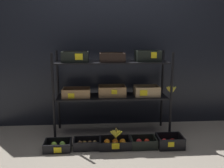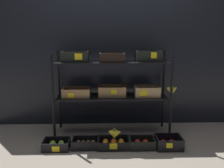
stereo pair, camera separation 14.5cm
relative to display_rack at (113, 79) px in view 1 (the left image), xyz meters
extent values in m
plane|color=gray|center=(-0.01, 0.01, -0.75)|extent=(10.00, 10.00, 0.00)
cube|color=black|center=(-0.01, 0.43, 0.16)|extent=(3.88, 0.12, 1.81)
cylinder|color=black|center=(-0.75, -0.21, -0.19)|extent=(0.03, 0.03, 1.11)
cylinder|color=black|center=(0.73, -0.21, -0.19)|extent=(0.03, 0.03, 1.11)
cylinder|color=black|center=(-0.75, 0.23, -0.19)|extent=(0.03, 0.03, 1.11)
cylinder|color=black|center=(0.73, 0.23, -0.19)|extent=(0.03, 0.03, 1.11)
cube|color=black|center=(-0.01, 0.01, -0.24)|extent=(1.45, 0.41, 0.02)
cube|color=black|center=(-0.01, 0.01, 0.22)|extent=(1.45, 0.41, 0.02)
cube|color=#A87F51|center=(-0.48, -0.01, -0.22)|extent=(0.36, 0.24, 0.01)
cube|color=#A87F51|center=(-0.48, -0.12, -0.16)|extent=(0.36, 0.02, 0.10)
cube|color=#A87F51|center=(-0.48, 0.10, -0.16)|extent=(0.36, 0.02, 0.10)
cube|color=#A87F51|center=(-0.65, -0.01, -0.16)|extent=(0.02, 0.21, 0.10)
cube|color=#A87F51|center=(-0.31, -0.01, -0.16)|extent=(0.02, 0.21, 0.10)
sphere|color=orange|center=(-0.58, -0.05, -0.19)|extent=(0.06, 0.06, 0.06)
sphere|color=orange|center=(-0.51, -0.05, -0.19)|extent=(0.06, 0.06, 0.06)
sphere|color=orange|center=(-0.45, -0.05, -0.19)|extent=(0.06, 0.06, 0.06)
sphere|color=orange|center=(-0.38, -0.05, -0.19)|extent=(0.06, 0.06, 0.06)
sphere|color=orange|center=(-0.57, 0.02, -0.19)|extent=(0.06, 0.06, 0.06)
sphere|color=orange|center=(-0.51, 0.02, -0.19)|extent=(0.06, 0.06, 0.06)
sphere|color=orange|center=(-0.44, 0.03, -0.19)|extent=(0.06, 0.06, 0.06)
sphere|color=orange|center=(-0.37, 0.03, -0.19)|extent=(0.06, 0.06, 0.06)
cube|color=yellow|center=(-0.54, -0.13, -0.19)|extent=(0.08, 0.01, 0.07)
cube|color=#A87F51|center=(-0.01, 0.02, -0.22)|extent=(0.36, 0.25, 0.01)
cube|color=#A87F51|center=(-0.01, -0.10, -0.15)|extent=(0.36, 0.02, 0.12)
cube|color=#A87F51|center=(-0.01, 0.14, -0.15)|extent=(0.36, 0.02, 0.12)
cube|color=#A87F51|center=(-0.18, 0.02, -0.15)|extent=(0.02, 0.22, 0.12)
cube|color=#A87F51|center=(0.16, 0.02, -0.15)|extent=(0.02, 0.22, 0.12)
ellipsoid|color=yellow|center=(-0.11, -0.01, -0.18)|extent=(0.06, 0.06, 0.08)
ellipsoid|color=yellow|center=(-0.04, -0.02, -0.18)|extent=(0.06, 0.06, 0.08)
ellipsoid|color=yellow|center=(0.02, -0.02, -0.18)|extent=(0.06, 0.06, 0.08)
ellipsoid|color=yellow|center=(0.09, -0.02, -0.18)|extent=(0.06, 0.06, 0.08)
ellipsoid|color=yellow|center=(-0.11, 0.06, -0.18)|extent=(0.06, 0.06, 0.08)
ellipsoid|color=yellow|center=(-0.04, 0.07, -0.18)|extent=(0.06, 0.06, 0.08)
ellipsoid|color=yellow|center=(0.03, 0.07, -0.18)|extent=(0.06, 0.06, 0.08)
ellipsoid|color=yellow|center=(0.10, 0.06, -0.18)|extent=(0.06, 0.06, 0.08)
cube|color=yellow|center=(0.01, -0.11, -0.15)|extent=(0.07, 0.01, 0.06)
cube|color=tan|center=(0.46, -0.01, -0.22)|extent=(0.33, 0.24, 0.01)
cube|color=tan|center=(0.46, -0.12, -0.16)|extent=(0.33, 0.02, 0.12)
cube|color=tan|center=(0.46, 0.10, -0.16)|extent=(0.33, 0.02, 0.12)
cube|color=tan|center=(0.30, -0.01, -0.16)|extent=(0.02, 0.21, 0.12)
cube|color=tan|center=(0.61, -0.01, -0.16)|extent=(0.02, 0.21, 0.12)
ellipsoid|color=tan|center=(0.38, -0.05, -0.17)|extent=(0.07, 0.07, 0.09)
ellipsoid|color=#ACB84D|center=(0.46, -0.04, -0.17)|extent=(0.07, 0.07, 0.09)
ellipsoid|color=#A8B754|center=(0.54, -0.04, -0.17)|extent=(0.07, 0.07, 0.09)
ellipsoid|color=#B1C260|center=(0.38, 0.02, -0.17)|extent=(0.07, 0.07, 0.09)
ellipsoid|color=#B5BC56|center=(0.46, 0.03, -0.17)|extent=(0.07, 0.07, 0.09)
ellipsoid|color=#B6C162|center=(0.54, 0.02, -0.17)|extent=(0.07, 0.07, 0.09)
cube|color=yellow|center=(0.39, -0.13, -0.16)|extent=(0.10, 0.01, 0.07)
cube|color=black|center=(-0.48, -0.01, 0.24)|extent=(0.34, 0.24, 0.01)
cube|color=black|center=(-0.48, -0.13, 0.31)|extent=(0.34, 0.02, 0.12)
cube|color=black|center=(-0.48, 0.10, 0.31)|extent=(0.34, 0.02, 0.12)
cube|color=black|center=(-0.64, -0.01, 0.31)|extent=(0.02, 0.21, 0.12)
cube|color=black|center=(-0.32, -0.01, 0.31)|extent=(0.02, 0.21, 0.12)
sphere|color=red|center=(-0.56, -0.05, 0.28)|extent=(0.07, 0.07, 0.07)
sphere|color=red|center=(-0.47, -0.04, 0.28)|extent=(0.07, 0.07, 0.07)
sphere|color=red|center=(-0.40, -0.05, 0.28)|extent=(0.07, 0.07, 0.07)
sphere|color=red|center=(-0.56, 0.02, 0.28)|extent=(0.07, 0.07, 0.07)
sphere|color=red|center=(-0.48, 0.03, 0.28)|extent=(0.07, 0.07, 0.07)
sphere|color=red|center=(-0.40, 0.03, 0.28)|extent=(0.07, 0.07, 0.07)
cube|color=yellow|center=(-0.43, -0.14, 0.31)|extent=(0.09, 0.01, 0.08)
cube|color=black|center=(-0.01, -0.04, 0.24)|extent=(0.32, 0.23, 0.01)
cube|color=black|center=(-0.01, -0.15, 0.30)|extent=(0.32, 0.02, 0.10)
cube|color=black|center=(-0.01, 0.07, 0.30)|extent=(0.32, 0.02, 0.10)
cube|color=black|center=(-0.16, -0.04, 0.30)|extent=(0.02, 0.20, 0.10)
cube|color=black|center=(0.14, -0.04, 0.30)|extent=(0.02, 0.20, 0.10)
sphere|color=#DFB151|center=(-0.06, -0.07, 0.28)|extent=(0.07, 0.07, 0.07)
sphere|color=#D5C648|center=(0.04, -0.08, 0.28)|extent=(0.07, 0.07, 0.07)
sphere|color=#D1C558|center=(-0.07, -0.01, 0.28)|extent=(0.07, 0.07, 0.07)
sphere|color=#DEBA4C|center=(0.05, 0.00, 0.28)|extent=(0.07, 0.07, 0.07)
cube|color=black|center=(0.46, 0.01, 0.24)|extent=(0.32, 0.25, 0.01)
cube|color=black|center=(0.46, -0.11, 0.31)|extent=(0.32, 0.02, 0.13)
cube|color=black|center=(0.46, 0.13, 0.31)|extent=(0.32, 0.02, 0.13)
cube|color=black|center=(0.31, 0.01, 0.31)|extent=(0.02, 0.22, 0.13)
cube|color=black|center=(0.61, 0.01, 0.31)|extent=(0.02, 0.22, 0.13)
sphere|color=#5C2A59|center=(0.37, -0.05, 0.27)|extent=(0.05, 0.05, 0.05)
sphere|color=#652A51|center=(0.44, -0.05, 0.27)|extent=(0.05, 0.05, 0.05)
sphere|color=#682159|center=(0.49, -0.05, 0.27)|extent=(0.05, 0.05, 0.05)
sphere|color=#58274C|center=(0.55, -0.05, 0.27)|extent=(0.05, 0.05, 0.05)
sphere|color=#551946|center=(0.37, 0.01, 0.27)|extent=(0.05, 0.05, 0.05)
sphere|color=#5B194C|center=(0.43, 0.01, 0.27)|extent=(0.05, 0.05, 0.05)
sphere|color=#581C57|center=(0.49, 0.01, 0.27)|extent=(0.05, 0.05, 0.05)
sphere|color=#55175D|center=(0.55, 0.01, 0.27)|extent=(0.05, 0.05, 0.05)
sphere|color=#541F45|center=(0.37, 0.07, 0.27)|extent=(0.05, 0.05, 0.05)
sphere|color=#602D4A|center=(0.43, 0.07, 0.27)|extent=(0.05, 0.05, 0.05)
sphere|color=#562246|center=(0.50, 0.06, 0.27)|extent=(0.05, 0.05, 0.05)
sphere|color=#62274A|center=(0.55, 0.06, 0.27)|extent=(0.05, 0.05, 0.05)
cube|color=yellow|center=(0.52, -0.12, 0.32)|extent=(0.07, 0.00, 0.08)
cylinder|color=brown|center=(0.77, -0.08, -0.07)|extent=(0.02, 0.02, 0.02)
ellipsoid|color=yellow|center=(0.75, -0.07, -0.14)|extent=(0.10, 0.04, 0.10)
ellipsoid|color=yellow|center=(0.76, -0.07, -0.14)|extent=(0.08, 0.03, 0.12)
ellipsoid|color=yellow|center=(0.77, -0.08, -0.14)|extent=(0.05, 0.03, 0.12)
ellipsoid|color=yellow|center=(0.78, -0.09, -0.14)|extent=(0.05, 0.03, 0.12)
ellipsoid|color=yellow|center=(0.80, -0.09, -0.14)|extent=(0.09, 0.03, 0.11)
ellipsoid|color=yellow|center=(0.80, -0.07, -0.14)|extent=(0.10, 0.03, 0.11)
cube|color=black|center=(-0.68, -0.47, -0.74)|extent=(0.31, 0.23, 0.01)
cube|color=black|center=(-0.68, -0.58, -0.69)|extent=(0.31, 0.02, 0.09)
cube|color=black|center=(-0.68, -0.36, -0.69)|extent=(0.31, 0.02, 0.09)
cube|color=black|center=(-0.83, -0.47, -0.69)|extent=(0.02, 0.20, 0.09)
cube|color=black|center=(-0.53, -0.47, -0.69)|extent=(0.02, 0.20, 0.09)
sphere|color=#92B035|center=(-0.73, -0.50, -0.70)|extent=(0.07, 0.07, 0.07)
sphere|color=#87BF3F|center=(-0.63, -0.50, -0.70)|extent=(0.07, 0.07, 0.07)
sphere|color=#90C73E|center=(-0.73, -0.44, -0.70)|extent=(0.07, 0.07, 0.07)
sphere|color=#88BD47|center=(-0.63, -0.44, -0.70)|extent=(0.07, 0.07, 0.07)
cube|color=yellow|center=(-0.67, -0.59, -0.70)|extent=(0.09, 0.01, 0.07)
cube|color=black|center=(-0.33, -0.45, -0.74)|extent=(0.33, 0.21, 0.01)
cube|color=black|center=(-0.33, -0.55, -0.69)|extent=(0.33, 0.02, 0.10)
cube|color=black|center=(-0.33, -0.35, -0.69)|extent=(0.33, 0.02, 0.10)
cube|color=black|center=(-0.49, -0.45, -0.69)|extent=(0.02, 0.18, 0.10)
cube|color=black|center=(-0.18, -0.45, -0.69)|extent=(0.02, 0.18, 0.10)
ellipsoid|color=brown|center=(-0.43, -0.48, -0.70)|extent=(0.05, 0.05, 0.07)
ellipsoid|color=brown|center=(-0.36, -0.48, -0.70)|extent=(0.05, 0.05, 0.07)
ellipsoid|color=brown|center=(-0.31, -0.48, -0.70)|extent=(0.05, 0.05, 0.07)
ellipsoid|color=brown|center=(-0.24, -0.48, -0.70)|extent=(0.05, 0.05, 0.07)
ellipsoid|color=brown|center=(-0.42, -0.42, -0.70)|extent=(0.05, 0.05, 0.07)
ellipsoid|color=brown|center=(-0.37, -0.42, -0.70)|extent=(0.05, 0.05, 0.07)
ellipsoid|color=brown|center=(-0.31, -0.42, -0.70)|extent=(0.05, 0.05, 0.07)
ellipsoid|color=brown|center=(-0.25, -0.42, -0.70)|extent=(0.05, 0.05, 0.07)
cube|color=black|center=(0.00, -0.45, -0.74)|extent=(0.38, 0.26, 0.01)
cube|color=black|center=(0.00, -0.57, -0.69)|extent=(0.38, 0.02, 0.09)
cube|color=black|center=(0.00, -0.33, -0.69)|extent=(0.38, 0.02, 0.09)
cube|color=black|center=(-0.19, -0.45, -0.69)|extent=(0.02, 0.22, 0.09)
cube|color=black|center=(0.18, -0.45, -0.69)|extent=(0.02, 0.22, 0.09)
sphere|color=orange|center=(-0.10, -0.48, -0.70)|extent=(0.07, 0.07, 0.07)
sphere|color=orange|center=(-0.01, -0.48, -0.70)|extent=(0.07, 0.07, 0.07)
sphere|color=orange|center=(0.09, -0.49, -0.70)|extent=(0.07, 0.07, 0.07)
sphere|color=orange|center=(-0.10, -0.41, -0.70)|extent=(0.07, 0.07, 0.07)
sphere|color=orange|center=(0.00, -0.41, -0.70)|extent=(0.07, 0.07, 0.07)
sphere|color=orange|center=(0.09, -0.41, -0.70)|extent=(0.07, 0.07, 0.07)
cube|color=yellow|center=(0.00, -0.58, -0.68)|extent=(0.09, 0.01, 0.08)
cube|color=black|center=(0.34, -0.46, -0.74)|extent=(0.30, 0.23, 0.01)
cube|color=black|center=(0.34, -0.57, -0.69)|extent=(0.30, 0.02, 0.10)
cube|color=black|center=(0.34, -0.36, -0.69)|extent=(0.30, 0.02, 0.10)
cube|color=black|center=(0.19, -0.46, -0.69)|extent=(0.02, 0.20, 0.10)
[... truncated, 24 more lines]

